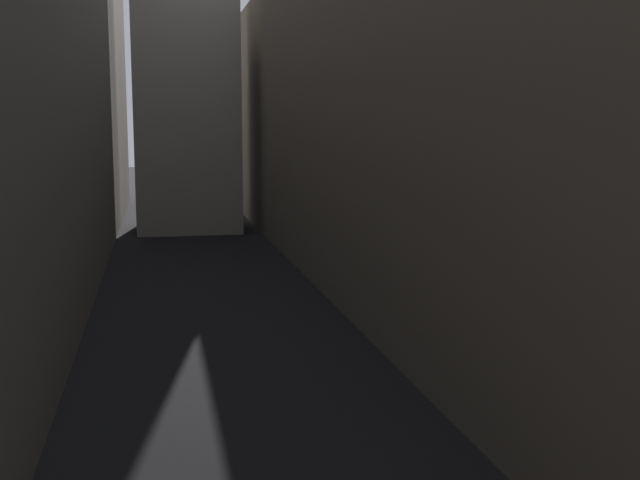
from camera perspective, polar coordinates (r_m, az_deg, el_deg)
ground_plane at (r=37.57m, az=-7.72°, el=-4.56°), size 264.00×264.00×0.00m
building_block_right at (r=41.70m, az=10.71°, el=9.47°), size 15.72×108.00×18.55m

